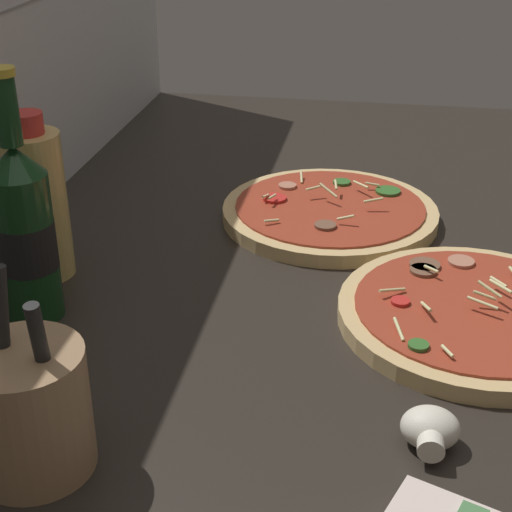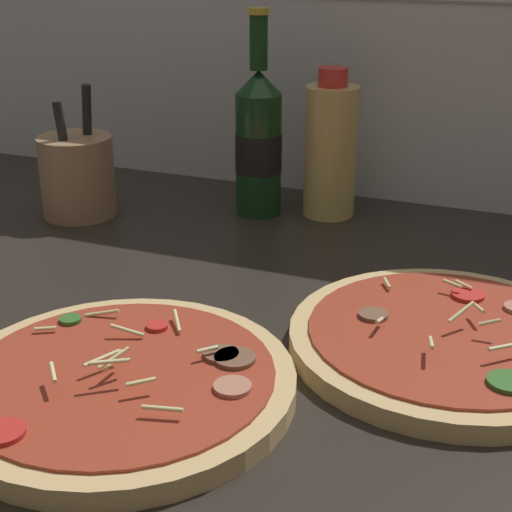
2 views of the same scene
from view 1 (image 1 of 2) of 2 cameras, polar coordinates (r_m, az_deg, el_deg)
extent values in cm
cube|color=#28231E|center=(90.12, 6.52, -3.80)|extent=(160.00, 90.00, 2.50)
cylinder|color=tan|center=(87.20, 15.65, -4.20)|extent=(29.37, 29.37, 1.88)
cylinder|color=#9E3823|center=(86.66, 15.74, -3.58)|extent=(25.85, 25.85, 0.30)
cylinder|color=brown|center=(93.08, 12.17, -0.65)|extent=(3.57, 3.57, 0.40)
cylinder|color=brown|center=(91.86, 12.07, -1.03)|extent=(3.10, 3.10, 0.40)
cylinder|color=#336628|center=(78.21, 11.73, -6.38)|extent=(2.06, 2.06, 0.40)
cylinder|color=red|center=(85.11, 10.45, -3.27)|extent=(2.03, 2.03, 0.40)
cylinder|color=#B7755B|center=(94.85, 14.69, -0.40)|extent=(3.10, 3.10, 0.40)
cylinder|color=beige|center=(90.78, 12.64, -0.93)|extent=(1.55, 1.72, 0.40)
cylinder|color=beige|center=(84.80, 16.15, -3.30)|extent=(1.89, 3.16, 0.54)
cylinder|color=beige|center=(85.85, 16.30, -2.77)|extent=(0.62, 2.50, 0.96)
cylinder|color=beige|center=(86.22, 17.38, -2.11)|extent=(2.87, 2.24, 0.51)
cylinder|color=beige|center=(89.28, 17.23, -1.82)|extent=(2.03, 1.80, 0.45)
cylinder|color=beige|center=(77.59, 13.75, -6.74)|extent=(1.88, 1.27, 0.37)
cylinder|color=beige|center=(85.96, 16.63, -2.34)|extent=(1.81, 2.66, 1.24)
cylinder|color=beige|center=(86.26, 9.88, -2.45)|extent=(2.19, 2.93, 0.90)
cylinder|color=beige|center=(83.58, 12.27, -3.62)|extent=(3.07, 1.16, 1.16)
cylinder|color=beige|center=(79.94, 10.35, -5.26)|extent=(3.23, 1.32, 0.97)
cylinder|color=tan|center=(108.32, 5.38, 3.12)|extent=(29.47, 29.47, 1.86)
cylinder|color=#9E3823|center=(107.89, 5.40, 3.64)|extent=(25.94, 25.94, 0.30)
cylinder|color=#B7755B|center=(113.33, 2.30, 5.12)|extent=(2.60, 2.60, 0.40)
cylinder|color=red|center=(109.04, 1.37, 4.22)|extent=(3.29, 3.29, 0.40)
cylinder|color=brown|center=(101.21, 5.06, 2.23)|extent=(2.83, 2.83, 0.40)
cylinder|color=#336628|center=(112.96, 9.57, 4.68)|extent=(3.53, 3.53, 0.40)
cylinder|color=#336628|center=(115.23, 6.26, 5.36)|extent=(2.58, 2.58, 0.40)
cylinder|color=beige|center=(107.91, 5.28, 4.77)|extent=(2.09, 2.83, 1.44)
cylinder|color=beige|center=(101.78, 6.54, 2.80)|extent=(0.37, 2.25, 0.99)
cylinder|color=beige|center=(111.81, 7.45, 5.18)|extent=(2.52, 2.40, 0.44)
cylinder|color=beige|center=(113.39, 8.45, 5.19)|extent=(0.51, 2.03, 0.62)
cylinder|color=beige|center=(115.67, 3.33, 5.74)|extent=(2.55, 0.79, 1.14)
cylinder|color=beige|center=(101.55, 1.13, 2.59)|extent=(1.31, 1.96, 0.48)
cylinder|color=beige|center=(108.43, 0.71, 4.39)|extent=(1.92, 0.90, 0.68)
cylinder|color=beige|center=(107.23, 1.19, 4.34)|extent=(2.08, 0.97, 0.54)
cylinder|color=beige|center=(106.31, 8.53, 4.04)|extent=(0.97, 2.69, 0.79)
cylinder|color=beige|center=(109.40, 4.20, 4.95)|extent=(1.48, 2.22, 0.61)
cylinder|color=beige|center=(110.35, 5.83, 5.18)|extent=(1.96, 0.73, 0.96)
cylinder|color=#143819|center=(85.59, -16.32, 0.60)|extent=(6.19, 6.19, 16.30)
cone|color=#143819|center=(81.90, -17.19, 6.68)|extent=(6.19, 6.19, 3.09)
cylinder|color=#143819|center=(80.40, -17.68, 10.00)|extent=(2.35, 2.35, 6.87)
cylinder|color=gold|center=(79.43, -18.07, 12.63)|extent=(2.71, 2.71, 0.80)
cylinder|color=black|center=(85.46, -16.35, 0.80)|extent=(6.25, 6.25, 5.22)
cylinder|color=#D6B766|center=(94.07, -15.60, 3.53)|extent=(7.02, 7.02, 17.44)
cylinder|color=red|center=(90.72, -16.38, 9.26)|extent=(3.86, 3.86, 2.38)
cylinder|color=white|center=(67.70, 12.59, -13.16)|extent=(2.27, 2.27, 2.27)
ellipsoid|color=silver|center=(69.27, 12.55, -12.09)|extent=(4.30, 5.05, 3.54)
cylinder|color=#9E7A56|center=(66.07, -16.20, -10.77)|extent=(9.92, 9.92, 10.84)
cylinder|color=black|center=(64.39, -17.95, -6.12)|extent=(2.93, 2.30, 13.27)
cylinder|color=black|center=(62.45, -15.11, -7.74)|extent=(2.49, 1.38, 11.59)
camera|label=2|loc=(1.21, 40.94, 16.85)|focal=55.00mm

